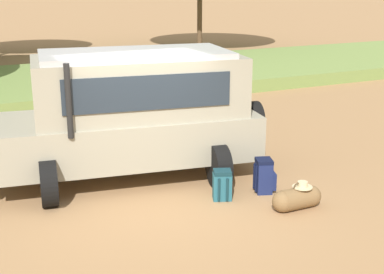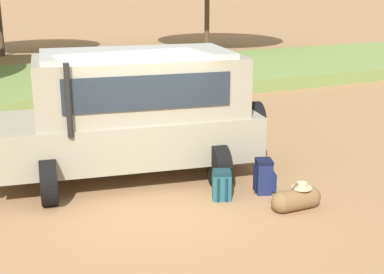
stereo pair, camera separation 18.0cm
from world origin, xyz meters
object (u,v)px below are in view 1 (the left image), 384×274
Objects in this scene: safari_vehicle at (132,112)px; backpack_beside_front_wheel at (264,176)px; backpack_cluster_center at (222,185)px; duffel_bag_low_black_case at (297,198)px.

safari_vehicle is 8.75× the size of backpack_beside_front_wheel.
duffel_bag_low_black_case is (0.93, -0.91, -0.07)m from backpack_cluster_center.
backpack_beside_front_wheel reaches higher than duffel_bag_low_black_case.
backpack_beside_front_wheel is 0.84m from backpack_cluster_center.
backpack_cluster_center is at bearing -59.87° from safari_vehicle.
backpack_beside_front_wheel is (1.85, -1.77, -0.99)m from safari_vehicle.
backpack_beside_front_wheel is 1.16× the size of backpack_cluster_center.
duffel_bag_low_black_case is at bearing -84.14° from backpack_beside_front_wheel.
safari_vehicle reaches higher than duffel_bag_low_black_case.
backpack_cluster_center is (-0.84, 0.04, -0.04)m from backpack_beside_front_wheel.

